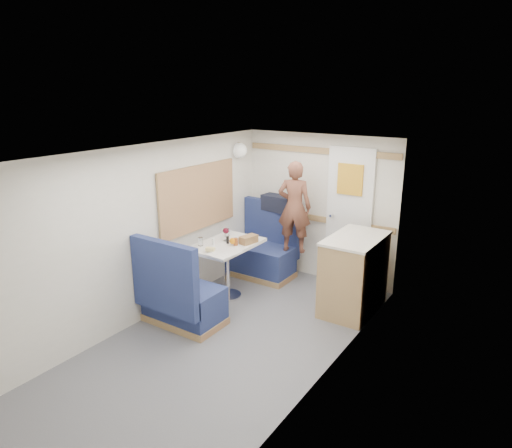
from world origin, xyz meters
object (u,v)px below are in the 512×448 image
Objects in this scene: dinette_table at (226,255)px; tumbler_mid at (227,232)px; galley_counter at (354,273)px; bench_far at (263,255)px; tray at (225,253)px; wine_glass at (226,231)px; beer_glass at (236,242)px; tumbler_left at (201,242)px; pepper_grinder at (228,240)px; bread_loaf at (249,239)px; duffel_bag at (278,203)px; bench_near at (180,300)px; person at (294,207)px; cheese_block at (210,249)px; dome_light at (239,150)px; orange_fruit at (232,241)px; salt_grinder at (213,242)px.

tumbler_mid is at bearing 124.59° from dinette_table.
galley_counter is 9.10× the size of tumbler_mid.
bench_far is (-0.00, 0.86, -0.27)m from dinette_table.
wine_glass is at bearing 125.18° from tray.
tumbler_left is at bearing -143.98° from beer_glass.
pepper_grinder is 0.40× the size of bread_loaf.
duffel_bag is 1.00m from bread_loaf.
tray is (0.22, 0.55, 0.43)m from bench_near.
person is 0.46m from duffel_bag.
pepper_grinder is at bearing 26.76° from dinette_table.
dinette_table is 8.73× the size of cheese_block.
dome_light is 2.17× the size of pepper_grinder.
bench_near is 0.81m from tumbler_left.
person reaches higher than beer_glass.
tray is at bearing -58.68° from pepper_grinder.
bench_near is 13.32× the size of orange_fruit.
dome_light is at bearing 131.84° from bread_loaf.
duffel_bag is at bearing 95.54° from tray.
dinette_table is 10.37× the size of salt_grinder.
tray is at bearing 11.30° from cheese_block.
tumbler_mid is (-0.16, 0.24, 0.20)m from dinette_table.
bench_far reaches higher than tumbler_left.
bread_loaf is at bearing -162.71° from galley_counter.
pepper_grinder reaches higher than cheese_block.
bread_loaf is at bearing 43.03° from tumbler_left.
dome_light reaches higher than galley_counter.
dinette_table is 1.11m from person.
person is 1.35m from cheese_block.
bench_far is 0.95m from wine_glass.
tumbler_mid is at bearing -99.90° from duffel_bag.
tumbler_mid is at bearing 169.13° from bread_loaf.
cheese_block is (-0.04, -1.47, -0.25)m from duffel_bag.
dome_light is 0.88× the size of bread_loaf.
salt_grinder is (-0.17, -1.26, -0.25)m from duffel_bag.
duffel_bag is (-1.39, 0.57, 0.55)m from galley_counter.
pepper_grinder is (-0.09, 0.03, -0.01)m from orange_fruit.
duffel_bag is 5.88× the size of orange_fruit.
galley_counter is at bearing -9.18° from dome_light.
tray is at bearing -55.60° from tumbler_mid.
salt_grinder is at bearing -96.77° from wine_glass.
bench_far reaches higher than beer_glass.
duffel_bag reaches higher than cheese_block.
duffel_bag is 1.29× the size of tray.
beer_glass is at bearing -57.81° from dome_light.
orange_fruit is at bearing -30.04° from wine_glass.
dinette_table is 0.26m from salt_grinder.
tumbler_mid is 0.38m from salt_grinder.
duffel_bag is at bearing 98.81° from bread_loaf.
tumbler_mid is at bearing 124.40° from tray.
wine_glass reaches higher than dinette_table.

